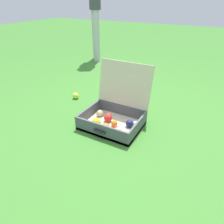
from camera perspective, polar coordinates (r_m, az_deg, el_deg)
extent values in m
plane|color=#3D7A2D|center=(1.93, 3.26, -3.89)|extent=(16.00, 16.00, 0.00)
cube|color=beige|center=(1.92, 0.00, -3.63)|extent=(0.54, 0.42, 0.03)
cube|color=#4C5156|center=(2.01, -6.47, -0.36)|extent=(0.02, 0.42, 0.13)
cube|color=#4C5156|center=(1.80, 7.25, -4.36)|extent=(0.02, 0.42, 0.13)
cube|color=#4C5156|center=(1.75, -3.18, -5.33)|extent=(0.50, 0.02, 0.13)
cube|color=#4C5156|center=(2.04, 2.70, 0.36)|extent=(0.50, 0.02, 0.13)
cube|color=beige|center=(1.96, 3.51, 7.88)|extent=(0.54, 0.10, 0.42)
cube|color=black|center=(1.73, -3.55, -5.49)|extent=(0.11, 0.02, 0.02)
sphere|color=red|center=(1.80, 1.15, -4.65)|extent=(0.05, 0.05, 0.05)
sphere|color=red|center=(1.93, -1.14, -1.55)|extent=(0.08, 0.08, 0.08)
sphere|color=yellow|center=(1.86, -4.46, -2.91)|extent=(0.08, 0.08, 0.08)
sphere|color=white|center=(1.88, 6.58, -3.29)|extent=(0.05, 0.05, 0.05)
sphere|color=orange|center=(1.80, -1.86, -4.31)|extent=(0.07, 0.07, 0.07)
sphere|color=white|center=(1.87, -6.56, -3.31)|extent=(0.06, 0.06, 0.06)
sphere|color=orange|center=(1.87, 0.63, -3.16)|extent=(0.06, 0.06, 0.06)
sphere|color=#D1B784|center=(2.02, -3.46, -0.36)|extent=(0.06, 0.06, 0.06)
sphere|color=navy|center=(1.86, 4.91, -3.23)|extent=(0.07, 0.07, 0.07)
sphere|color=#D1B784|center=(1.74, 1.74, -5.55)|extent=(0.08, 0.08, 0.08)
sphere|color=#CCDB38|center=(2.47, -10.19, 4.56)|extent=(0.07, 0.07, 0.07)
cylinder|color=#B2B2B7|center=(4.05, -4.63, 20.75)|extent=(0.12, 0.12, 0.87)
cylinder|color=#B2B2B7|center=(3.87, -4.47, 20.33)|extent=(0.12, 0.12, 0.87)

